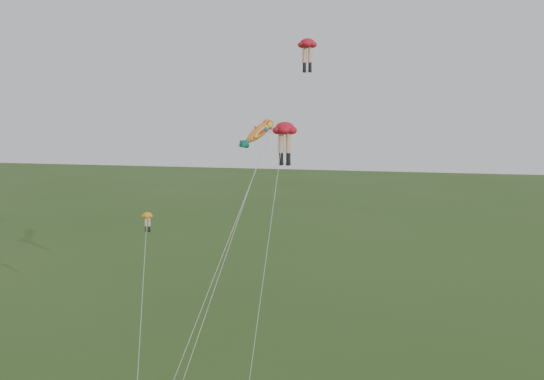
# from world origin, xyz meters

# --- Properties ---
(ground) EXTENTS (300.00, 300.00, 0.00)m
(ground) POSITION_xyz_m (0.00, 0.00, 0.00)
(ground) COLOR #2B4A1A
(ground) RESTS_ON ground
(legs_kite_red_high) EXTENTS (6.07, 12.05, 20.58)m
(legs_kite_red_high) POSITION_xyz_m (3.77, 8.69, 19.65)
(legs_kite_red_high) COLOR red
(legs_kite_red_high) RESTS_ON ground
(legs_kite_red_mid) EXTENTS (1.78, 7.69, 14.98)m
(legs_kite_red_mid) POSITION_xyz_m (3.13, 5.75, 14.21)
(legs_kite_red_mid) COLOR red
(legs_kite_red_mid) RESTS_ON ground
(legs_kite_yellow) EXTENTS (3.59, 8.16, 9.01)m
(legs_kite_yellow) POSITION_xyz_m (-5.61, 3.49, 7.99)
(legs_kite_yellow) COLOR gold
(legs_kite_yellow) RESTS_ON ground
(fish_kite) EXTENTS (2.46, 14.15, 15.40)m
(fish_kite) POSITION_xyz_m (-0.06, 10.63, 14.18)
(fish_kite) COLOR yellow
(fish_kite) RESTS_ON ground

